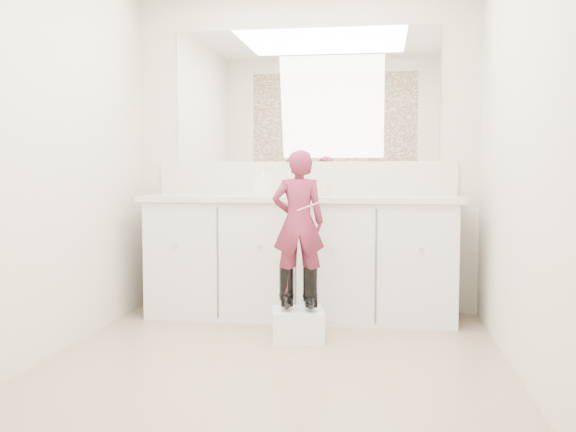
# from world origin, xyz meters

# --- Properties ---
(floor) EXTENTS (3.00, 3.00, 0.00)m
(floor) POSITION_xyz_m (0.00, 0.00, 0.00)
(floor) COLOR #7E6C52
(floor) RESTS_ON ground
(wall_back) EXTENTS (2.60, 0.00, 2.60)m
(wall_back) POSITION_xyz_m (0.00, 1.50, 1.20)
(wall_back) COLOR beige
(wall_back) RESTS_ON floor
(wall_front) EXTENTS (2.60, 0.00, 2.60)m
(wall_front) POSITION_xyz_m (0.00, -1.50, 1.20)
(wall_front) COLOR beige
(wall_front) RESTS_ON floor
(wall_left) EXTENTS (0.00, 3.00, 3.00)m
(wall_left) POSITION_xyz_m (-1.30, 0.00, 1.20)
(wall_left) COLOR beige
(wall_left) RESTS_ON floor
(wall_right) EXTENTS (0.00, 3.00, 3.00)m
(wall_right) POSITION_xyz_m (1.30, 0.00, 1.20)
(wall_right) COLOR beige
(wall_right) RESTS_ON floor
(vanity_cabinet) EXTENTS (2.20, 0.55, 0.85)m
(vanity_cabinet) POSITION_xyz_m (0.00, 1.23, 0.42)
(vanity_cabinet) COLOR silver
(vanity_cabinet) RESTS_ON floor
(countertop) EXTENTS (2.28, 0.58, 0.04)m
(countertop) POSITION_xyz_m (0.00, 1.21, 0.87)
(countertop) COLOR beige
(countertop) RESTS_ON vanity_cabinet
(backsplash) EXTENTS (2.28, 0.03, 0.25)m
(backsplash) POSITION_xyz_m (0.00, 1.49, 1.02)
(backsplash) COLOR beige
(backsplash) RESTS_ON countertop
(mirror) EXTENTS (2.00, 0.02, 1.00)m
(mirror) POSITION_xyz_m (0.00, 1.49, 1.64)
(mirror) COLOR white
(mirror) RESTS_ON wall_back
(faucet) EXTENTS (0.08, 0.08, 0.10)m
(faucet) POSITION_xyz_m (0.00, 1.38, 0.94)
(faucet) COLOR silver
(faucet) RESTS_ON countertop
(cup) EXTENTS (0.12, 0.12, 0.09)m
(cup) POSITION_xyz_m (0.18, 1.22, 0.93)
(cup) COLOR beige
(cup) RESTS_ON countertop
(soap_bottle) EXTENTS (0.12, 0.12, 0.21)m
(soap_bottle) POSITION_xyz_m (-0.27, 1.16, 0.99)
(soap_bottle) COLOR white
(soap_bottle) RESTS_ON countertop
(step_stool) EXTENTS (0.36, 0.32, 0.20)m
(step_stool) POSITION_xyz_m (0.07, 0.55, 0.10)
(step_stool) COLOR white
(step_stool) RESTS_ON floor
(boot_left) EXTENTS (0.13, 0.19, 0.26)m
(boot_left) POSITION_xyz_m (-0.01, 0.57, 0.33)
(boot_left) COLOR black
(boot_left) RESTS_ON step_stool
(boot_right) EXTENTS (0.13, 0.19, 0.26)m
(boot_right) POSITION_xyz_m (0.14, 0.57, 0.33)
(boot_right) COLOR black
(boot_right) RESTS_ON step_stool
(toddler) EXTENTS (0.36, 0.27, 0.90)m
(toddler) POSITION_xyz_m (0.07, 0.57, 0.75)
(toddler) COLOR #AE355B
(toddler) RESTS_ON step_stool
(toothbrush) EXTENTS (0.14, 0.04, 0.06)m
(toothbrush) POSITION_xyz_m (0.14, 0.49, 0.85)
(toothbrush) COLOR #F05D92
(toothbrush) RESTS_ON toddler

